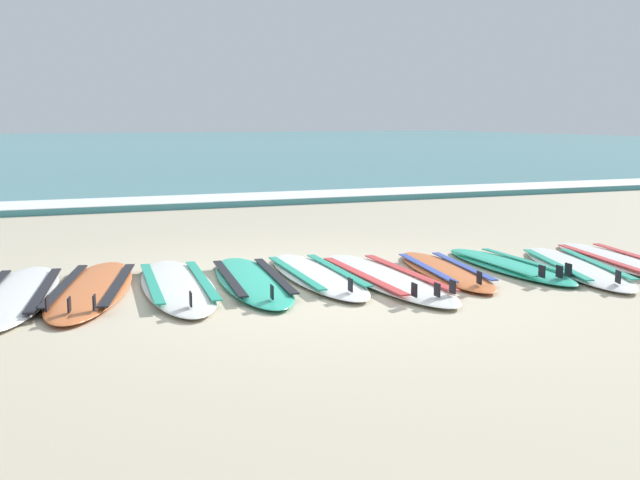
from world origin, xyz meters
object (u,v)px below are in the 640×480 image
Objects in this scene: surfboard_0 at (16,294)px; surfboard_9 at (619,261)px; surfboard_8 at (576,267)px; surfboard_3 at (252,280)px; surfboard_7 at (508,265)px; surfboard_5 at (385,277)px; surfboard_2 at (177,285)px; surfboard_1 at (92,288)px; surfboard_6 at (444,270)px; surfboard_4 at (316,275)px.

surfboard_9 is (5.75, -0.62, 0.00)m from surfboard_0.
surfboard_8 is at bearing -8.13° from surfboard_0.
surfboard_8 is at bearing -10.18° from surfboard_3.
surfboard_7 is (4.55, -0.41, 0.00)m from surfboard_0.
surfboard_8 is (5.11, -0.73, 0.00)m from surfboard_0.
surfboard_5 is (3.16, -0.49, 0.00)m from surfboard_0.
surfboard_8 is at bearing -29.73° from surfboard_7.
surfboard_2 and surfboard_8 have the same top height.
surfboard_1 and surfboard_8 have the same top height.
surfboard_1 is 1.21× the size of surfboard_6.
surfboard_4 is 0.64m from surfboard_5.
surfboard_5 and surfboard_9 have the same top height.
surfboard_2 is 1.05× the size of surfboard_3.
surfboard_0 is 2.61m from surfboard_4.
surfboard_0 and surfboard_3 have the same top height.
surfboard_3 is 1.02× the size of surfboard_4.
surfboard_5 is (0.55, -0.34, 0.00)m from surfboard_4.
surfboard_7 is at bearing 150.27° from surfboard_8.
surfboard_4 is at bearing 1.62° from surfboard_3.
surfboard_8 is at bearing -7.08° from surfboard_5.
surfboard_0 is at bearing 174.14° from surfboard_6.
surfboard_3 is 0.98× the size of surfboard_9.
surfboard_5 is at bearing -8.77° from surfboard_0.
surfboard_3 is 1.13× the size of surfboard_7.
surfboard_2 is 0.67m from surfboard_3.
surfboard_0 is at bearing -179.48° from surfboard_1.
surfboard_7 and surfboard_8 have the same top height.
surfboard_2 is at bearing -10.29° from surfboard_1.
surfboard_8 is at bearing -9.27° from surfboard_1.
surfboard_2 is 0.98× the size of surfboard_5.
surfboard_8 is (3.13, -0.56, 0.00)m from surfboard_3.
surfboard_0 is 1.09× the size of surfboard_4.
surfboard_2 is 1.03× the size of surfboard_9.
surfboard_1 is 4.56m from surfboard_8.
surfboard_5 is 2.60m from surfboard_9.
surfboard_9 is (1.91, -0.23, -0.00)m from surfboard_6.
surfboard_5 is 1.05× the size of surfboard_9.
surfboard_6 is at bearing 7.85° from surfboard_5.
surfboard_2 is 1.17× the size of surfboard_6.
surfboard_0 is 1.99m from surfboard_3.
surfboard_3 and surfboard_4 have the same top height.
surfboard_1 is at bearing 173.08° from surfboard_9.
surfboard_2 is 3.24m from surfboard_7.
surfboard_7 is at bearing -5.14° from surfboard_0.
surfboard_3 and surfboard_8 have the same top height.
surfboard_8 is at bearing -13.05° from surfboard_4.
surfboard_5 is (1.84, -0.36, 0.00)m from surfboard_2.
surfboard_8 is 0.98× the size of surfboard_9.
surfboard_3 is 0.63m from surfboard_4.
surfboard_7 is 0.88× the size of surfboard_8.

